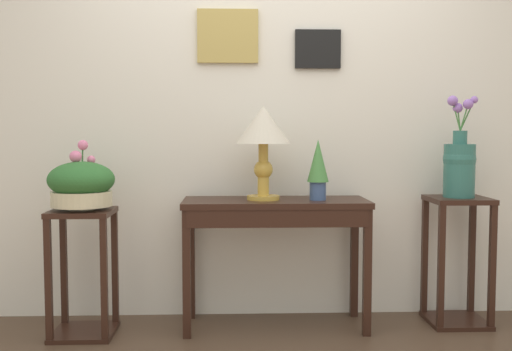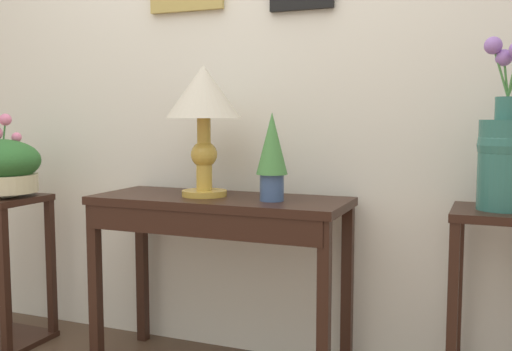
{
  "view_description": "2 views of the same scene",
  "coord_description": "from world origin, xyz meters",
  "px_view_note": "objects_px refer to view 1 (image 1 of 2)",
  "views": [
    {
      "loc": [
        -0.22,
        -2.49,
        1.16
      ],
      "look_at": [
        -0.08,
        1.11,
        0.91
      ],
      "focal_mm": 42.1,
      "sensor_mm": 36.0,
      "label": 1
    },
    {
      "loc": [
        1.11,
        -1.19,
        1.1
      ],
      "look_at": [
        0.18,
        1.07,
        0.86
      ],
      "focal_mm": 41.26,
      "sensor_mm": 36.0,
      "label": 2
    }
  ],
  "objects_px": {
    "pedestal_stand_left": "(83,273)",
    "flower_vase_tall_right": "(459,163)",
    "potted_plant_on_console": "(318,167)",
    "console_table": "(276,220)",
    "pedestal_stand_right": "(457,261)",
    "table_lamp": "(263,132)",
    "planter_bowl_wide_left": "(81,184)"
  },
  "relations": [
    {
      "from": "console_table",
      "to": "flower_vase_tall_right",
      "type": "distance_m",
      "value": 1.16
    },
    {
      "from": "potted_plant_on_console",
      "to": "pedestal_stand_left",
      "type": "relative_size",
      "value": 0.49
    },
    {
      "from": "table_lamp",
      "to": "flower_vase_tall_right",
      "type": "height_order",
      "value": "flower_vase_tall_right"
    },
    {
      "from": "planter_bowl_wide_left",
      "to": "pedestal_stand_right",
      "type": "height_order",
      "value": "planter_bowl_wide_left"
    },
    {
      "from": "potted_plant_on_console",
      "to": "planter_bowl_wide_left",
      "type": "xyz_separation_m",
      "value": [
        -1.36,
        -0.07,
        -0.09
      ]
    },
    {
      "from": "table_lamp",
      "to": "potted_plant_on_console",
      "type": "bearing_deg",
      "value": -5.18
    },
    {
      "from": "pedestal_stand_left",
      "to": "planter_bowl_wide_left",
      "type": "distance_m",
      "value": 0.51
    },
    {
      "from": "table_lamp",
      "to": "pedestal_stand_left",
      "type": "xyz_separation_m",
      "value": [
        -1.04,
        -0.1,
        -0.8
      ]
    },
    {
      "from": "pedestal_stand_left",
      "to": "flower_vase_tall_right",
      "type": "distance_m",
      "value": 2.3
    },
    {
      "from": "pedestal_stand_left",
      "to": "pedestal_stand_right",
      "type": "xyz_separation_m",
      "value": [
        2.22,
        0.13,
        0.02
      ]
    },
    {
      "from": "table_lamp",
      "to": "planter_bowl_wide_left",
      "type": "relative_size",
      "value": 1.4
    },
    {
      "from": "console_table",
      "to": "potted_plant_on_console",
      "type": "relative_size",
      "value": 3.06
    },
    {
      "from": "console_table",
      "to": "planter_bowl_wide_left",
      "type": "relative_size",
      "value": 2.76
    },
    {
      "from": "potted_plant_on_console",
      "to": "planter_bowl_wide_left",
      "type": "relative_size",
      "value": 0.9
    },
    {
      "from": "potted_plant_on_console",
      "to": "pedestal_stand_right",
      "type": "distance_m",
      "value": 1.04
    },
    {
      "from": "flower_vase_tall_right",
      "to": "pedestal_stand_left",
      "type": "bearing_deg",
      "value": -176.74
    },
    {
      "from": "table_lamp",
      "to": "flower_vase_tall_right",
      "type": "relative_size",
      "value": 0.91
    },
    {
      "from": "pedestal_stand_right",
      "to": "flower_vase_tall_right",
      "type": "bearing_deg",
      "value": -108.18
    },
    {
      "from": "planter_bowl_wide_left",
      "to": "potted_plant_on_console",
      "type": "bearing_deg",
      "value": 3.12
    },
    {
      "from": "pedestal_stand_right",
      "to": "console_table",
      "type": "bearing_deg",
      "value": -177.56
    },
    {
      "from": "planter_bowl_wide_left",
      "to": "pedestal_stand_right",
      "type": "bearing_deg",
      "value": 3.27
    },
    {
      "from": "console_table",
      "to": "pedestal_stand_left",
      "type": "distance_m",
      "value": 1.15
    },
    {
      "from": "console_table",
      "to": "potted_plant_on_console",
      "type": "xyz_separation_m",
      "value": [
        0.25,
        -0.01,
        0.31
      ]
    },
    {
      "from": "table_lamp",
      "to": "pedestal_stand_right",
      "type": "height_order",
      "value": "table_lamp"
    },
    {
      "from": "pedestal_stand_left",
      "to": "pedestal_stand_right",
      "type": "height_order",
      "value": "pedestal_stand_right"
    },
    {
      "from": "console_table",
      "to": "pedestal_stand_right",
      "type": "height_order",
      "value": "pedestal_stand_right"
    },
    {
      "from": "console_table",
      "to": "potted_plant_on_console",
      "type": "distance_m",
      "value": 0.4
    },
    {
      "from": "pedestal_stand_left",
      "to": "flower_vase_tall_right",
      "type": "xyz_separation_m",
      "value": [
        2.22,
        0.13,
        0.62
      ]
    },
    {
      "from": "potted_plant_on_console",
      "to": "flower_vase_tall_right",
      "type": "distance_m",
      "value": 0.86
    },
    {
      "from": "potted_plant_on_console",
      "to": "pedestal_stand_right",
      "type": "height_order",
      "value": "potted_plant_on_console"
    },
    {
      "from": "console_table",
      "to": "flower_vase_tall_right",
      "type": "height_order",
      "value": "flower_vase_tall_right"
    },
    {
      "from": "pedestal_stand_left",
      "to": "pedestal_stand_right",
      "type": "bearing_deg",
      "value": 3.28
    }
  ]
}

